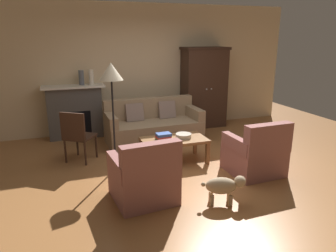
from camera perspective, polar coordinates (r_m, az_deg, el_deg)
ground_plane at (r=5.27m, az=2.76°, el=-7.55°), size 9.60×9.60×0.00m
back_wall at (r=7.29m, az=-4.69°, el=10.40°), size 7.20×0.10×2.80m
fireplace at (r=6.95m, az=-16.46°, el=2.57°), size 1.26×0.48×1.12m
armoire at (r=7.52m, az=6.49°, el=6.94°), size 1.06×0.57×1.86m
couch at (r=6.46m, az=-2.69°, el=-0.07°), size 1.94×0.90×0.86m
coffee_table at (r=5.38m, az=1.11°, el=-2.87°), size 1.10×0.60×0.42m
fruit_bowl at (r=5.40m, az=2.82°, el=-1.77°), size 0.27×0.27×0.07m
book_stack at (r=5.29m, az=-0.83°, el=-1.92°), size 0.26×0.20×0.11m
mantel_vase_slate at (r=6.82m, az=-15.39°, el=8.43°), size 0.11×0.11×0.31m
mantel_vase_cream at (r=6.84m, az=-13.71°, el=8.61°), size 0.10×0.10×0.32m
armchair_near_left at (r=4.17m, az=-4.30°, el=-9.42°), size 0.84×0.84×0.88m
armchair_near_right at (r=5.13m, az=15.59°, el=-5.01°), size 0.80×0.80×0.88m
side_chair_wooden at (r=5.55m, az=-16.13°, el=-1.33°), size 0.61×0.61×0.90m
floor_lamp at (r=4.90m, az=-10.20°, el=8.52°), size 0.36×0.36×1.72m
dog at (r=4.18m, az=10.03°, el=-10.65°), size 0.55×0.32×0.39m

